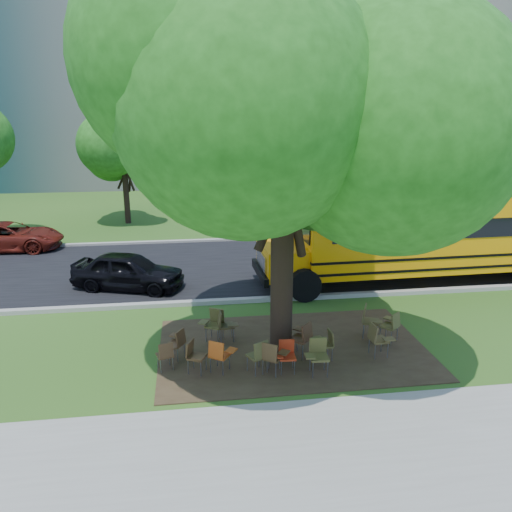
{
  "coord_description": "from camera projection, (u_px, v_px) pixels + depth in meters",
  "views": [
    {
      "loc": [
        -1.61,
        -12.3,
        6.07
      ],
      "look_at": [
        0.59,
        3.65,
        1.39
      ],
      "focal_mm": 35.0,
      "sensor_mm": 36.0,
      "label": 1
    }
  ],
  "objects": [
    {
      "name": "chair_14",
      "position": [
        194.0,
        354.0,
        11.87
      ],
      "size": [
        0.54,
        0.68,
        0.84
      ],
      "rotation": [
        0.0,
        0.0,
        4.29
      ],
      "color": "#4B321A",
      "rests_on": "ground"
    },
    {
      "name": "chair_2",
      "position": [
        259.0,
        353.0,
        11.86
      ],
      "size": [
        0.59,
        0.71,
        0.88
      ],
      "rotation": [
        0.0,
        0.0,
        0.48
      ],
      "color": "#4B4620",
      "rests_on": "ground"
    },
    {
      "name": "chair_13",
      "position": [
        392.0,
        324.0,
        13.52
      ],
      "size": [
        0.59,
        0.74,
        0.87
      ],
      "rotation": [
        0.0,
        0.0,
        0.69
      ],
      "color": "brown",
      "rests_on": "ground"
    },
    {
      "name": "kerb_near",
      "position": [
        241.0,
        300.0,
        16.44
      ],
      "size": [
        80.0,
        0.25,
        0.14
      ],
      "primitive_type": "cube",
      "color": "gray",
      "rests_on": "ground"
    },
    {
      "name": "bg_tree_2",
      "position": [
        123.0,
        147.0,
        27.0
      ],
      "size": [
        4.8,
        4.8,
        6.62
      ],
      "color": "black",
      "rests_on": "ground"
    },
    {
      "name": "chair_0",
      "position": [
        166.0,
        353.0,
        12.01
      ],
      "size": [
        0.53,
        0.57,
        0.77
      ],
      "rotation": [
        0.0,
        0.0,
        0.31
      ],
      "color": "#51341D",
      "rests_on": "ground"
    },
    {
      "name": "kerb_far",
      "position": [
        223.0,
        240.0,
        24.15
      ],
      "size": [
        80.0,
        0.25,
        0.14
      ],
      "primitive_type": "cube",
      "color": "gray",
      "rests_on": "ground"
    },
    {
      "name": "black_car",
      "position": [
        128.0,
        271.0,
        17.54
      ],
      "size": [
        4.2,
        2.73,
        1.33
      ],
      "primitive_type": "imported",
      "rotation": [
        0.0,
        0.0,
        1.25
      ],
      "color": "black",
      "rests_on": "ground"
    },
    {
      "name": "chair_9",
      "position": [
        214.0,
        322.0,
        13.59
      ],
      "size": [
        0.75,
        0.59,
        0.9
      ],
      "rotation": [
        0.0,
        0.0,
        2.67
      ],
      "color": "#4F4B22",
      "rests_on": "ground"
    },
    {
      "name": "school_bus",
      "position": [
        457.0,
        229.0,
        18.33
      ],
      "size": [
        13.56,
        3.45,
        3.29
      ],
      "rotation": [
        0.0,
        0.0,
        0.03
      ],
      "color": "orange",
      "rests_on": "ground"
    },
    {
      "name": "chair_4",
      "position": [
        272.0,
        355.0,
        11.76
      ],
      "size": [
        0.74,
        0.58,
        0.87
      ],
      "rotation": [
        0.0,
        0.0,
        -0.6
      ],
      "color": "#49331A",
      "rests_on": "ground"
    },
    {
      "name": "bg_car_red",
      "position": [
        9.0,
        237.0,
        22.43
      ],
      "size": [
        4.69,
        2.26,
        1.29
      ],
      "primitive_type": "imported",
      "rotation": [
        0.0,
        0.0,
        1.54
      ],
      "color": "#59160F",
      "rests_on": "ground"
    },
    {
      "name": "ground",
      "position": [
        253.0,
        342.0,
        13.61
      ],
      "size": [
        160.0,
        160.0,
        0.0
      ],
      "primitive_type": "plane",
      "color": "#264C17",
      "rests_on": "ground"
    },
    {
      "name": "asphalt_road",
      "position": [
        230.0,
        266.0,
        20.26
      ],
      "size": [
        80.0,
        8.0,
        0.04
      ],
      "primitive_type": "cube",
      "color": "black",
      "rests_on": "ground"
    },
    {
      "name": "chair_8",
      "position": [
        177.0,
        341.0,
        12.56
      ],
      "size": [
        0.54,
        0.69,
        0.82
      ],
      "rotation": [
        0.0,
        0.0,
        1.03
      ],
      "color": "#51341D",
      "rests_on": "ground"
    },
    {
      "name": "chair_5",
      "position": [
        318.0,
        353.0,
        11.82
      ],
      "size": [
        0.61,
        0.53,
        0.9
      ],
      "rotation": [
        0.0,
        0.0,
        3.09
      ],
      "color": "brown",
      "rests_on": "ground"
    },
    {
      "name": "sidewalk",
      "position": [
        289.0,
        466.0,
        8.85
      ],
      "size": [
        60.0,
        4.0,
        0.04
      ],
      "primitive_type": "cube",
      "color": "gray",
      "rests_on": "ground"
    },
    {
      "name": "chair_1",
      "position": [
        220.0,
        353.0,
        11.87
      ],
      "size": [
        0.73,
        0.58,
        0.86
      ],
      "rotation": [
        0.0,
        0.0,
        -0.57
      ],
      "color": "#B44A13",
      "rests_on": "ground"
    },
    {
      "name": "dirt_patch",
      "position": [
        292.0,
        348.0,
        13.26
      ],
      "size": [
        7.0,
        4.5,
        0.03
      ],
      "primitive_type": "cube",
      "color": "#382819",
      "rests_on": "ground"
    },
    {
      "name": "chair_11",
      "position": [
        303.0,
        335.0,
        12.67
      ],
      "size": [
        0.65,
        0.82,
        0.96
      ],
      "rotation": [
        0.0,
        0.0,
        0.83
      ],
      "color": "#4D301B",
      "rests_on": "ground"
    },
    {
      "name": "building_main",
      "position": [
        109.0,
        53.0,
        43.73
      ],
      "size": [
        38.0,
        16.0,
        22.0
      ],
      "primitive_type": "cube",
      "color": "#62635E",
      "rests_on": "ground"
    },
    {
      "name": "chair_7",
      "position": [
        378.0,
        337.0,
        12.65
      ],
      "size": [
        0.57,
        0.59,
        0.9
      ],
      "rotation": [
        0.0,
        0.0,
        -1.48
      ],
      "color": "brown",
      "rests_on": "ground"
    },
    {
      "name": "chair_3",
      "position": [
        286.0,
        353.0,
        11.95
      ],
      "size": [
        0.55,
        0.47,
        0.81
      ],
      "rotation": [
        0.0,
        0.0,
        3.08
      ],
      "color": "#B02D12",
      "rests_on": "ground"
    },
    {
      "name": "building_right",
      "position": [
        442.0,
        44.0,
        49.41
      ],
      "size": [
        30.0,
        16.0,
        25.0
      ],
      "primitive_type": "cube",
      "color": "gray",
      "rests_on": "ground"
    },
    {
      "name": "chair_10",
      "position": [
        225.0,
        323.0,
        13.52
      ],
      "size": [
        0.54,
        0.58,
        0.88
      ],
      "rotation": [
        0.0,
        0.0,
        -1.52
      ],
      "color": "#42381C",
      "rests_on": "ground"
    },
    {
      "name": "chair_6",
      "position": [
        326.0,
        342.0,
        12.56
      ],
      "size": [
        0.5,
        0.52,
        0.8
      ],
      "rotation": [
        0.0,
        0.0,
        1.65
      ],
      "color": "#4C4621",
      "rests_on": "ground"
    },
    {
      "name": "main_tree",
      "position": [
        284.0,
        107.0,
        11.19
      ],
      "size": [
        7.2,
        7.2,
        9.78
      ],
      "color": "black",
      "rests_on": "ground"
    },
    {
      "name": "chair_12",
      "position": [
        369.0,
        318.0,
        13.73
      ],
      "size": [
        0.6,
        0.76,
        0.94
      ],
      "rotation": [
        0.0,
        0.0,
        4.31
      ],
      "color": "#4C4421",
      "rests_on": "ground"
    },
    {
      "name": "bg_tree_3",
      "position": [
        367.0,
        132.0,
        26.57
      ],
      "size": [
        5.6,
        5.6,
        7.84
      ],
      "color": "black",
      "rests_on": "ground"
    }
  ]
}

